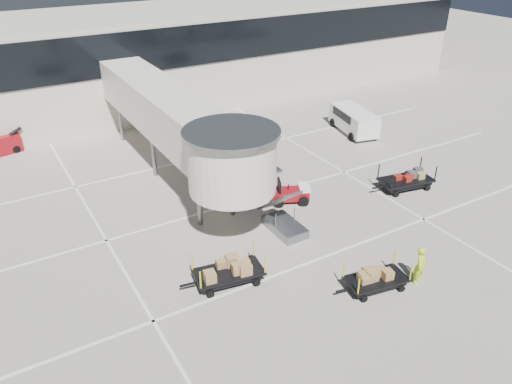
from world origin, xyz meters
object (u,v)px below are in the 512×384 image
at_px(box_cart_far, 226,272).
at_px(ground_worker, 420,266).
at_px(suitcase_cart, 405,180).
at_px(minivan, 353,118).
at_px(baggage_tug, 291,194).
at_px(box_cart_near, 375,278).

relative_size(box_cart_far, ground_worker, 2.05).
height_order(suitcase_cart, minivan, minivan).
height_order(baggage_tug, ground_worker, ground_worker).
relative_size(baggage_tug, ground_worker, 1.29).
distance_m(ground_worker, minivan, 18.96).
bearing_deg(suitcase_cart, box_cart_far, -159.80).
distance_m(box_cart_near, minivan, 19.46).
distance_m(suitcase_cart, box_cart_near, 10.41).
distance_m(box_cart_far, minivan, 21.01).
distance_m(baggage_tug, box_cart_far, 8.39).
relative_size(baggage_tug, box_cart_near, 0.71).
bearing_deg(box_cart_far, baggage_tug, 44.28).
bearing_deg(box_cart_near, baggage_tug, 91.71).
xyz_separation_m(baggage_tug, ground_worker, (0.77, -9.33, 0.43)).
bearing_deg(ground_worker, box_cart_far, 120.62).
relative_size(box_cart_near, box_cart_far, 0.89).
bearing_deg(baggage_tug, box_cart_far, -120.68).
height_order(box_cart_near, ground_worker, ground_worker).
bearing_deg(box_cart_far, ground_worker, -21.29).
bearing_deg(baggage_tug, box_cart_near, -73.66).
height_order(baggage_tug, box_cart_near, baggage_tug).
relative_size(box_cart_far, minivan, 0.77).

